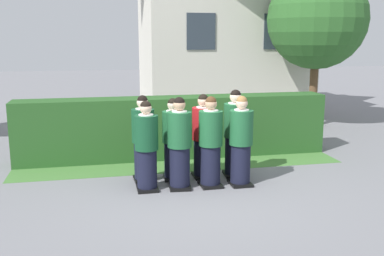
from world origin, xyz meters
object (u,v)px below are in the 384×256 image
(student_front_row_0, at_px, (147,148))
(student_rear_row_0, at_px, (143,141))
(student_front_row_2, at_px, (211,144))
(student_rear_row_1, at_px, (173,141))
(student_rear_row_3, at_px, (235,135))
(student_front_row_1, at_px, (180,145))
(student_in_red_blazer, at_px, (203,138))
(student_front_row_3, at_px, (241,143))

(student_front_row_0, height_order, student_rear_row_0, student_rear_row_0)
(student_front_row_2, bearing_deg, student_rear_row_1, 137.18)
(student_front_row_2, distance_m, student_rear_row_3, 0.80)
(student_front_row_0, relative_size, student_front_row_1, 0.97)
(student_front_row_1, distance_m, student_front_row_2, 0.57)
(student_front_row_1, bearing_deg, student_rear_row_0, 136.52)
(student_rear_row_3, bearing_deg, student_rear_row_0, 178.32)
(student_front_row_0, bearing_deg, student_rear_row_3, 15.29)
(student_front_row_1, height_order, student_in_red_blazer, student_front_row_1)
(student_rear_row_1, bearing_deg, student_front_row_0, -136.96)
(student_front_row_2, bearing_deg, student_in_red_blazer, 91.14)
(student_front_row_2, distance_m, student_in_red_blazer, 0.55)
(student_front_row_2, relative_size, student_in_red_blazer, 1.02)
(student_rear_row_3, bearing_deg, student_front_row_1, -156.83)
(student_front_row_3, bearing_deg, student_front_row_0, 177.69)
(student_front_row_0, height_order, student_in_red_blazer, student_in_red_blazer)
(student_rear_row_1, bearing_deg, student_front_row_2, -42.82)
(student_front_row_2, xyz_separation_m, student_rear_row_0, (-1.17, 0.57, -0.01))
(student_rear_row_0, relative_size, student_in_red_blazer, 1.00)
(student_front_row_3, height_order, student_rear_row_1, student_front_row_3)
(student_front_row_1, height_order, student_front_row_2, student_front_row_1)
(student_front_row_0, relative_size, student_rear_row_3, 0.94)
(student_front_row_2, height_order, student_rear_row_3, student_rear_row_3)
(student_front_row_2, height_order, student_in_red_blazer, student_front_row_2)
(student_front_row_0, relative_size, student_front_row_2, 0.97)
(student_front_row_0, bearing_deg, student_rear_row_0, 90.23)
(student_front_row_0, distance_m, student_front_row_1, 0.59)
(student_front_row_1, distance_m, student_rear_row_0, 0.82)
(student_front_row_2, xyz_separation_m, student_rear_row_1, (-0.60, 0.55, -0.04))
(student_front_row_3, relative_size, student_rear_row_0, 1.01)
(student_front_row_1, bearing_deg, student_rear_row_3, 23.17)
(student_rear_row_3, bearing_deg, student_front_row_2, -140.32)
(student_in_red_blazer, distance_m, student_rear_row_3, 0.63)
(student_front_row_3, height_order, student_rear_row_3, student_rear_row_3)
(student_rear_row_0, bearing_deg, student_rear_row_1, -1.17)
(student_rear_row_0, bearing_deg, student_rear_row_3, -1.68)
(student_rear_row_1, xyz_separation_m, student_rear_row_3, (1.22, -0.04, 0.07))
(student_rear_row_0, relative_size, student_rear_row_3, 0.96)
(student_front_row_2, bearing_deg, student_front_row_3, -4.43)
(student_rear_row_3, bearing_deg, student_front_row_0, -164.71)
(student_rear_row_1, distance_m, student_in_red_blazer, 0.59)
(student_front_row_0, bearing_deg, student_front_row_1, -2.20)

